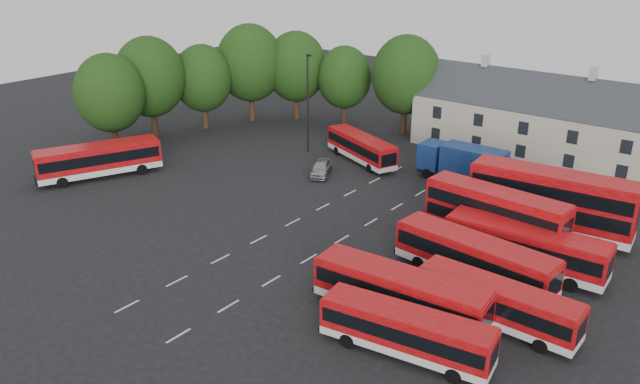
# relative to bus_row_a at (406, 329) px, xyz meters

# --- Properties ---
(ground) EXTENTS (140.00, 140.00, 0.00)m
(ground) POSITION_rel_bus_row_a_xyz_m (-16.27, 7.27, -1.65)
(ground) COLOR black
(ground) RESTS_ON ground
(lane_markings) EXTENTS (5.15, 33.80, 0.01)m
(lane_markings) POSITION_rel_bus_row_a_xyz_m (-13.77, 9.27, -1.64)
(lane_markings) COLOR beige
(lane_markings) RESTS_ON ground
(treeline) EXTENTS (29.92, 32.59, 12.01)m
(treeline) POSITION_rel_bus_row_a_xyz_m (-37.01, 26.63, 5.04)
(treeline) COLOR black
(treeline) RESTS_ON ground
(terrace_houses) EXTENTS (35.70, 7.13, 10.06)m
(terrace_houses) POSITION_rel_bus_row_a_xyz_m (-2.27, 37.27, 2.22)
(terrace_houses) COLOR beige
(terrace_houses) RESTS_ON ground
(bus_row_a) EXTENTS (9.91, 3.71, 2.74)m
(bus_row_a) POSITION_rel_bus_row_a_xyz_m (0.00, 0.00, 0.00)
(bus_row_a) COLOR silver
(bus_row_a) RESTS_ON ground
(bus_row_b) EXTENTS (11.07, 3.41, 3.08)m
(bus_row_b) POSITION_rel_bus_row_a_xyz_m (-2.22, 2.94, 0.21)
(bus_row_b) COLOR silver
(bus_row_b) RESTS_ON ground
(bus_row_c) EXTENTS (9.74, 2.29, 2.75)m
(bus_row_c) POSITION_rel_bus_row_a_xyz_m (2.72, 5.85, 0.01)
(bus_row_c) COLOR silver
(bus_row_c) RESTS_ON ground
(bus_row_d) EXTENTS (11.30, 3.50, 3.14)m
(bus_row_d) POSITION_rel_bus_row_a_xyz_m (-0.62, 9.72, 0.24)
(bus_row_d) COLOR silver
(bus_row_d) RESTS_ON ground
(bus_row_e) EXTENTS (11.18, 3.14, 3.13)m
(bus_row_e) POSITION_rel_bus_row_a_xyz_m (1.39, 13.44, 0.23)
(bus_row_e) COLOR silver
(bus_row_e) RESTS_ON ground
(bus_dd_south) EXTENTS (10.82, 3.14, 4.38)m
(bus_dd_south) POSITION_rel_bus_row_a_xyz_m (-1.86, 15.68, 0.85)
(bus_dd_south) COLOR silver
(bus_dd_south) RESTS_ON ground
(bus_dd_north) EXTENTS (12.53, 4.00, 5.05)m
(bus_dd_north) POSITION_rel_bus_row_a_xyz_m (0.61, 20.34, 1.23)
(bus_dd_north) COLOR silver
(bus_dd_north) RESTS_ON ground
(bus_west) EXTENTS (6.84, 11.58, 3.24)m
(bus_west) POSITION_rel_bus_row_a_xyz_m (-37.61, 5.58, 0.30)
(bus_west) COLOR silver
(bus_west) RESTS_ON ground
(bus_north) EXTENTS (9.92, 5.72, 2.77)m
(bus_north) POSITION_rel_bus_row_a_xyz_m (-20.42, 24.90, 0.02)
(bus_north) COLOR silver
(bus_north) RESTS_ON ground
(box_truck) EXTENTS (8.26, 2.71, 3.60)m
(box_truck) POSITION_rel_bus_row_a_xyz_m (-9.60, 26.06, 0.38)
(box_truck) COLOR black
(box_truck) RESTS_ON ground
(silver_car) EXTENTS (3.52, 4.57, 1.45)m
(silver_car) POSITION_rel_bus_row_a_xyz_m (-21.23, 19.29, -0.92)
(silver_car) COLOR #A5A8AD
(silver_car) RESTS_ON ground
(lamppost) EXTENTS (0.73, 0.45, 10.52)m
(lamppost) POSITION_rel_bus_row_a_xyz_m (-26.73, 23.99, 3.97)
(lamppost) COLOR black
(lamppost) RESTS_ON ground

